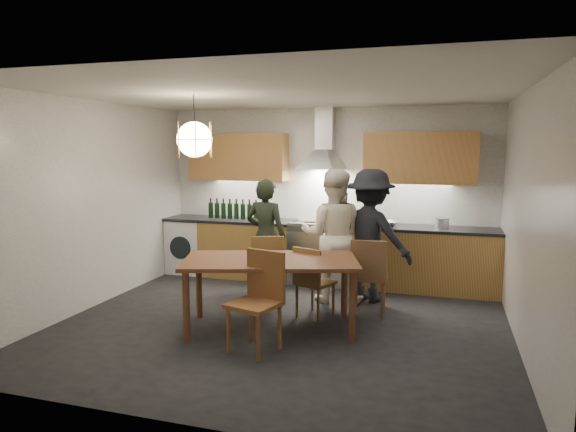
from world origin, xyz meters
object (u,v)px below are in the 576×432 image
(person_right, at_px, (370,236))
(stock_pot, at_px, (442,223))
(person_mid, at_px, (333,235))
(chair_front, at_px, (259,294))
(chair_back_left, at_px, (268,266))
(person_left, at_px, (266,236))
(mixing_bowl, at_px, (387,223))
(dining_table, at_px, (271,267))
(wine_bottles, at_px, (236,209))

(person_right, distance_m, stock_pot, 1.16)
(person_mid, bearing_deg, chair_front, 72.48)
(chair_back_left, relative_size, chair_front, 0.93)
(chair_front, height_order, person_right, person_right)
(person_left, bearing_deg, person_right, -172.76)
(chair_front, bearing_deg, mixing_bowl, 86.01)
(dining_table, xyz_separation_m, chair_front, (0.07, -0.55, -0.14))
(person_left, bearing_deg, dining_table, 116.78)
(mixing_bowl, bearing_deg, person_mid, -126.42)
(person_mid, relative_size, person_right, 1.00)
(chair_back_left, relative_size, person_mid, 0.53)
(mixing_bowl, bearing_deg, chair_back_left, -135.77)
(mixing_bowl, bearing_deg, person_left, -154.90)
(dining_table, bearing_deg, mixing_bowl, 46.41)
(chair_front, height_order, wine_bottles, wine_bottles)
(chair_back_left, distance_m, stock_pot, 2.53)
(stock_pot, xyz_separation_m, wine_bottles, (-3.08, 0.01, 0.09))
(chair_front, bearing_deg, wine_bottles, 133.03)
(dining_table, distance_m, chair_front, 0.58)
(chair_back_left, xyz_separation_m, wine_bottles, (-0.99, 1.37, 0.53))
(person_left, bearing_deg, stock_pot, -156.00)
(person_left, distance_m, wine_bottles, 1.13)
(chair_front, distance_m, mixing_bowl, 2.84)
(person_mid, bearing_deg, mixing_bowl, -132.99)
(chair_back_left, xyz_separation_m, stock_pot, (2.09, 1.36, 0.44))
(chair_back_left, relative_size, wine_bottles, 0.97)
(chair_front, xyz_separation_m, stock_pot, (1.71, 2.69, 0.40))
(dining_table, bearing_deg, person_right, 40.30)
(person_right, bearing_deg, wine_bottles, 0.88)
(wine_bottles, bearing_deg, stock_pot, -0.11)
(dining_table, distance_m, stock_pot, 2.80)
(person_left, distance_m, mixing_bowl, 1.74)
(chair_front, bearing_deg, person_right, 83.29)
(chair_back_left, distance_m, person_right, 1.40)
(dining_table, bearing_deg, person_left, 94.26)
(dining_table, bearing_deg, chair_back_left, 94.42)
(dining_table, distance_m, person_left, 1.46)
(chair_back_left, height_order, person_left, person_left)
(person_right, xyz_separation_m, stock_pot, (0.89, 0.74, 0.10))
(dining_table, height_order, person_left, person_left)
(dining_table, relative_size, chair_front, 2.11)
(chair_front, relative_size, person_right, 0.57)
(wine_bottles, bearing_deg, person_right, -18.65)
(dining_table, xyz_separation_m, mixing_bowl, (1.04, 2.09, 0.23))
(dining_table, xyz_separation_m, stock_pot, (1.78, 2.14, 0.26))
(chair_back_left, distance_m, wine_bottles, 1.77)
(chair_back_left, bearing_deg, stock_pot, -166.40)
(chair_back_left, xyz_separation_m, mixing_bowl, (1.35, 1.31, 0.41))
(chair_back_left, distance_m, person_left, 0.67)
(person_right, xyz_separation_m, wine_bottles, (-2.20, 0.74, 0.19))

